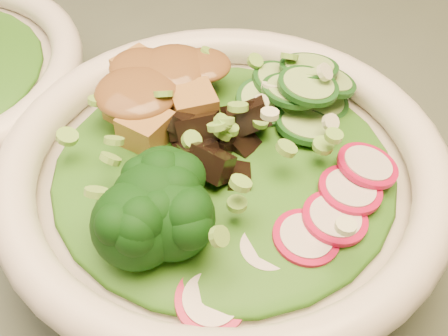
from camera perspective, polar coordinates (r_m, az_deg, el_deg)
dining_table at (r=0.59m, az=-2.17°, el=-8.11°), size 1.20×0.80×0.75m
salad_bowl at (r=0.43m, az=0.00°, el=-1.99°), size 0.31×0.31×0.08m
lettuce_bed at (r=0.42m, az=0.00°, el=0.10°), size 0.23×0.23×0.03m
broccoli_florets at (r=0.37m, az=-7.69°, el=-3.40°), size 0.11×0.10×0.05m
radish_slices at (r=0.38m, az=8.15°, el=-4.98°), size 0.13×0.08×0.02m
cucumber_slices at (r=0.45m, az=7.07°, el=5.91°), size 0.10×0.10×0.04m
mushroom_heap at (r=0.41m, az=-1.31°, el=2.71°), size 0.10×0.10×0.05m
tofu_cubes at (r=0.45m, az=-6.11°, el=6.25°), size 0.12×0.09×0.04m
peanut_sauce at (r=0.44m, az=-6.26°, el=7.73°), size 0.08×0.06×0.02m
scallion_garnish at (r=0.40m, az=0.00°, el=2.92°), size 0.22×0.22×0.03m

